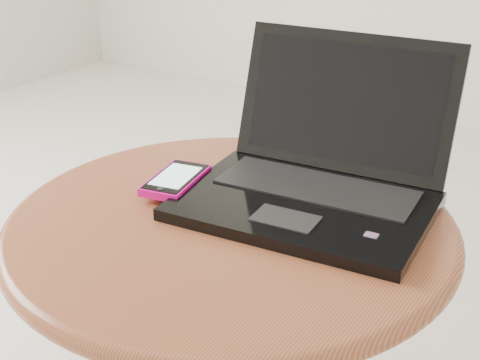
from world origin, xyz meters
The scene contains 4 objects.
table centered at (0.12, 0.03, 0.40)m, with size 0.64×0.64×0.51m.
laptop centered at (0.19, 0.15, 0.55)m, with size 0.37×0.34×0.22m.
phone_black centered at (0.01, 0.08, 0.52)m, with size 0.09×0.13×0.01m.
phone_pink centered at (0.00, 0.06, 0.53)m, with size 0.09×0.13×0.01m.
Camera 1 is at (0.60, -0.70, 0.97)m, focal length 52.04 mm.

